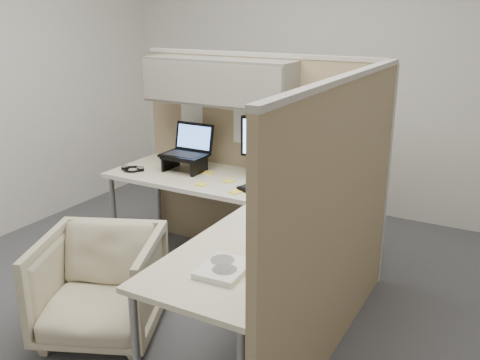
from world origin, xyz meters
The scene contains 20 objects.
ground centered at (0.00, 0.00, 0.00)m, with size 4.50×4.50×0.00m, color #434449.
partition_back centered at (-0.22, 0.83, 1.10)m, with size 2.00×0.36×1.63m.
partition_right centered at (0.90, -0.07, 0.82)m, with size 0.07×2.03×1.63m.
desk centered at (0.12, 0.13, 0.69)m, with size 2.00×1.98×0.73m.
office_chair centered at (-0.41, -0.59, 0.36)m, with size 0.70×0.65×0.72m, color beige.
monitor_left centered at (0.10, 0.70, 1.00)m, with size 0.44×0.20×0.47m.
monitor_right centered at (0.60, 0.57, 1.00)m, with size 0.37×0.30×0.47m.
laptop_station centered at (-0.57, 0.60, 0.87)m, with size 0.34×0.29×0.36m.
keyboard centered at (0.23, 0.37, 0.74)m, with size 0.42×0.14×0.02m, color black.
mouse centered at (0.56, 0.25, 0.75)m, with size 0.10×0.07×0.04m, color black.
travel_mug centered at (0.35, 0.61, 0.82)m, with size 0.09×0.09×0.18m.
soda_can_green centered at (0.75, 0.34, 0.79)m, with size 0.07×0.07×0.12m, color #B21E1E.
soda_can_silver centered at (0.50, 0.47, 0.79)m, with size 0.07×0.07×0.12m, color #1E3FA5.
sticky_note_b centered at (0.03, 0.31, 0.73)m, with size 0.08×0.08×0.01m, color yellow.
sticky_note_a centered at (-0.27, 0.34, 0.73)m, with size 0.08×0.08×0.01m, color yellow.
sticky_note_d centered at (-0.14, 0.50, 0.73)m, with size 0.08×0.08×0.01m, color yellow.
sticky_note_c centered at (-0.37, 0.60, 0.73)m, with size 0.08×0.08×0.01m, color yellow.
headphones centered at (-0.94, 0.38, 0.74)m, with size 0.19×0.18×0.03m.
paper_stack centered at (0.55, -0.73, 0.75)m, with size 0.23×0.28×0.03m.
desk_clock centered at (0.65, -0.23, 0.77)m, with size 0.07×0.08×0.08m.
Camera 1 is at (1.75, -2.72, 1.95)m, focal length 40.00 mm.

